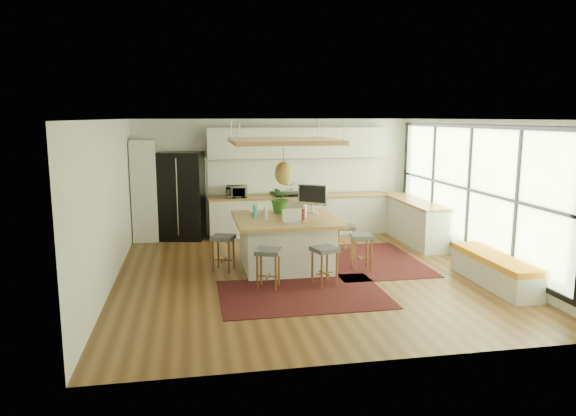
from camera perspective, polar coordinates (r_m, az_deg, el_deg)
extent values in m
plane|color=#502F17|center=(9.46, 1.75, -7.05)|extent=(7.00, 7.00, 0.00)
plane|color=white|center=(9.05, 1.84, 9.53)|extent=(7.00, 7.00, 0.00)
plane|color=silver|center=(12.57, -1.58, 3.43)|extent=(6.50, 0.00, 6.50)
plane|color=silver|center=(5.85, 9.07, -4.07)|extent=(6.50, 0.00, 6.50)
plane|color=silver|center=(9.05, -18.75, 0.44)|extent=(0.00, 7.00, 7.00)
plane|color=silver|center=(10.34, 19.70, 1.49)|extent=(0.00, 7.00, 7.00)
cube|color=beige|center=(12.18, -15.19, 1.82)|extent=(0.55, 0.60, 2.25)
cube|color=beige|center=(12.49, 1.16, -0.83)|extent=(4.20, 0.60, 0.88)
cube|color=olive|center=(12.41, 1.17, 1.26)|extent=(4.24, 0.64, 0.05)
cube|color=white|center=(12.65, 0.90, 3.48)|extent=(4.20, 0.02, 0.80)
cube|color=beige|center=(12.43, 1.06, 7.06)|extent=(4.20, 0.34, 0.70)
cube|color=beige|center=(12.10, 13.42, -1.44)|extent=(0.60, 2.50, 0.88)
cube|color=olive|center=(12.02, 13.51, 0.71)|extent=(0.64, 2.54, 0.05)
cube|color=black|center=(8.37, 1.60, -9.28)|extent=(2.60, 1.80, 0.01)
cube|color=black|center=(10.39, 8.87, -5.59)|extent=(1.80, 2.60, 0.01)
imported|color=#A5A5AA|center=(12.14, -5.57, 1.91)|extent=(0.50, 0.30, 0.32)
imported|color=#1E4C19|center=(10.12, -0.78, 0.80)|extent=(0.69, 0.73, 0.46)
imported|color=white|center=(9.99, -3.54, -0.50)|extent=(0.24, 0.24, 0.06)
cylinder|color=#2EA8B9|center=(9.63, -3.57, -0.48)|extent=(0.07, 0.07, 0.19)
cylinder|color=silver|center=(9.41, -2.48, -0.72)|extent=(0.07, 0.07, 0.19)
cylinder|color=#9D344C|center=(9.37, 1.58, -0.75)|extent=(0.07, 0.07, 0.19)
cylinder|color=white|center=(9.73, 1.73, -0.37)|extent=(0.07, 0.07, 0.19)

